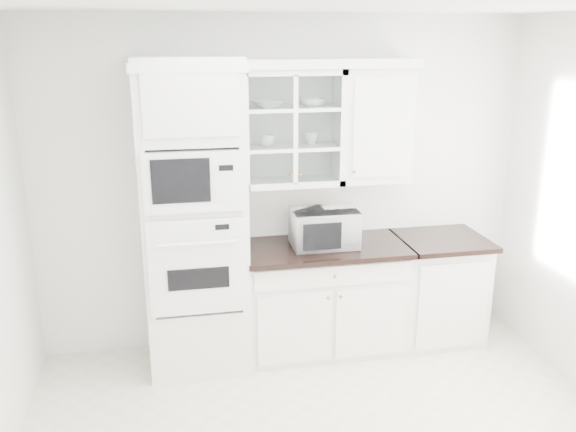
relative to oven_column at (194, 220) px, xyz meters
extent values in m
cube|color=white|center=(0.75, 0.32, 0.15)|extent=(4.00, 0.02, 2.70)
cube|color=white|center=(0.75, -1.42, 1.49)|extent=(4.00, 3.50, 0.02)
cube|color=white|center=(0.00, 0.01, 0.00)|extent=(0.76, 0.65, 2.40)
cube|color=white|center=(0.00, -0.33, -0.26)|extent=(0.70, 0.03, 0.72)
cube|color=black|center=(0.00, -0.35, -0.34)|extent=(0.44, 0.01, 0.16)
cube|color=white|center=(0.00, -0.33, 0.37)|extent=(0.70, 0.03, 0.43)
cube|color=black|center=(-0.09, -0.35, 0.39)|extent=(0.40, 0.01, 0.31)
cube|color=white|center=(1.03, 0.03, -0.76)|extent=(1.30, 0.60, 0.88)
cube|color=black|center=(1.03, 0.00, -0.30)|extent=(1.32, 0.67, 0.04)
cube|color=white|center=(2.03, 0.03, -0.76)|extent=(0.70, 0.60, 0.88)
cube|color=black|center=(2.03, 0.00, -0.30)|extent=(0.72, 0.67, 0.04)
cube|color=white|center=(0.78, 0.17, 0.65)|extent=(0.80, 0.33, 0.90)
cube|color=white|center=(0.78, 0.17, 0.50)|extent=(0.74, 0.29, 0.02)
cube|color=white|center=(0.78, 0.17, 0.80)|extent=(0.74, 0.29, 0.02)
cube|color=white|center=(1.46, 0.17, 0.65)|extent=(0.55, 0.33, 0.90)
cube|color=white|center=(0.68, 0.14, 1.14)|extent=(2.14, 0.38, 0.07)
imported|color=white|center=(1.02, 0.02, -0.13)|extent=(0.52, 0.44, 0.30)
imported|color=white|center=(0.59, 0.15, 0.84)|extent=(0.28, 0.28, 0.06)
imported|color=white|center=(0.95, 0.18, 0.84)|extent=(0.20, 0.20, 0.06)
imported|color=white|center=(0.59, 0.15, 0.56)|extent=(0.15, 0.15, 0.10)
imported|color=white|center=(0.95, 0.18, 0.56)|extent=(0.12, 0.12, 0.10)
camera|label=1|loc=(-0.15, -4.45, 1.36)|focal=38.00mm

